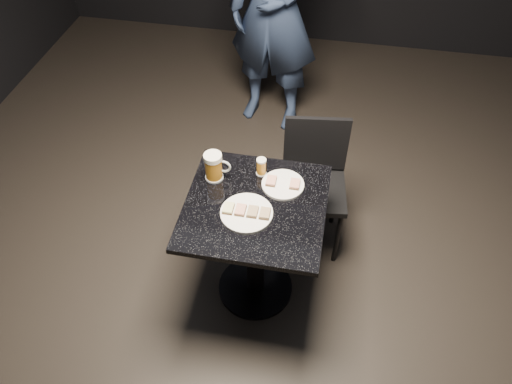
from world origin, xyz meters
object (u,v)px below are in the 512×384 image
plate_large (247,213)px  beer_tumbler (261,167)px  patron (275,9)px  plate_small (283,185)px  chair (314,178)px  table (255,235)px  beer_mug (214,166)px

plate_large → beer_tumbler: beer_tumbler is taller
plate_large → patron: bearing=94.8°
plate_large → plate_small: 0.27m
beer_tumbler → chair: bearing=45.6°
plate_large → table: size_ratio=0.34×
plate_small → patron: (-0.29, 1.52, 0.18)m
plate_large → plate_small: bearing=57.2°
patron → beer_tumbler: size_ratio=19.09×
table → beer_tumbler: size_ratio=7.65×
table → chair: 0.56m
plate_small → beer_tumbler: beer_tumbler is taller
table → patron: bearing=96.0°
beer_tumbler → chair: (0.27, 0.28, -0.30)m
chair → plate_small: bearing=-112.9°
patron → beer_tumbler: 1.47m
table → chair: bearing=62.6°
beer_mug → chair: (0.50, 0.35, -0.33)m
patron → table: bearing=-72.9°
plate_large → table: plate_large is taller
plate_large → chair: bearing=63.0°
patron → beer_tumbler: (0.17, -1.45, -0.14)m
table → beer_tumbler: 0.37m
plate_small → beer_mug: 0.36m
beer_tumbler → chair: size_ratio=0.11×
plate_large → beer_tumbler: (0.02, 0.29, 0.04)m
plate_small → table: size_ratio=0.29×
patron → plate_small: bearing=-68.1°
plate_small → beer_tumbler: 0.15m
beer_mug → chair: 0.70m
plate_large → table: (0.03, 0.07, -0.25)m
beer_tumbler → table: bearing=-87.3°
plate_small → table: 0.32m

